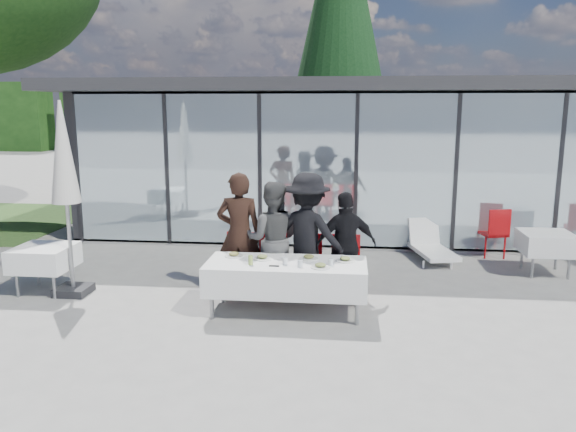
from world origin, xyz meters
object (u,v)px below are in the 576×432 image
Objects in this scene: diner_a at (239,234)px; lounger at (430,245)px; diner_chair_c at (307,263)px; conifer_tree at (340,14)px; diner_d at (346,246)px; plate_b at (262,257)px; diner_c at (308,236)px; plate_extra at (320,266)px; plate_d at (345,259)px; spare_chair_b at (496,231)px; juice_bottle at (251,260)px; diner_chair_a at (240,261)px; diner_chair_d at (345,264)px; spare_table_right at (546,243)px; folded_eyeglasses at (274,266)px; dining_table at (286,277)px; spare_table_left at (44,258)px; market_umbrella at (64,167)px; diner_b at (272,239)px; plate_a at (234,255)px; plate_c at (309,257)px; diner_chair_b at (272,262)px.

lounger is (3.27, 2.44, -0.71)m from diner_a.
diner_chair_c is 13.08m from conifer_tree.
plate_b is (-1.19, -0.63, -0.05)m from diner_d.
diner_a is 1.00× the size of diner_c.
plate_d is at bearing 48.09° from plate_extra.
juice_bottle is at bearing -139.61° from spare_chair_b.
diner_c is at bearing 104.21° from plate_extra.
diner_chair_a is 1.00× the size of diner_chair_d.
diner_a is at bearing -162.41° from spare_table_right.
folded_eyeglasses is (-0.39, -0.98, 0.22)m from diner_chair_c.
dining_table is 0.58m from juice_bottle.
folded_eyeglasses is at bearing 27.57° from diner_d.
diner_a is 1.64m from plate_extra.
diner_chair_d is at bearing -88.27° from conifer_tree.
plate_extra is at bearing -145.76° from spare_table_right.
diner_chair_c is 6.96× the size of folded_eyeglasses.
juice_bottle reaches higher than lounger.
spare_table_left is at bearing 2.51° from diner_a.
juice_bottle reaches higher than spare_table_left.
plate_b is at bearing -134.15° from diner_chair_c.
conifer_tree reaches higher than diner_chair_d.
diner_chair_a is at bearing 6.38° from market_umbrella.
diner_chair_c is 4.16m from spare_table_left.
juice_bottle is (-0.18, -0.94, -0.08)m from diner_b.
diner_chair_c is 1.07m from folded_eyeglasses.
plate_a is at bearing 0.44° from diner_d.
spare_chair_b is at bearing 37.23° from diner_chair_c.
plate_a is 5.52m from spare_chair_b.
plate_b is 5.23m from spare_chair_b.
diner_a reaches higher than plate_c.
diner_chair_b is 0.85m from plate_c.
diner_c is 7.14× the size of plate_a.
spare_chair_b reaches higher than lounger.
conifer_tree is at bearing 84.17° from plate_a.
spare_table_right is at bearing 17.64° from diner_chair_a.
plate_d is (0.58, -0.61, -0.19)m from diner_c.
plate_c is at bearing -42.39° from diner_chair_b.
conifer_tree reaches higher than diner_d.
dining_table is 5.03m from spare_chair_b.
diner_chair_a is at bearing 126.01° from plate_b.
diner_chair_b and diner_chair_c have the same top height.
spare_table_right is (5.14, 1.63, -0.41)m from diner_a.
plate_b is at bearing -141.34° from spare_chair_b.
lounger is at bearing 41.55° from diner_chair_b.
diner_chair_a is 1.67m from diner_d.
dining_table is 1.16m from diner_d.
juice_bottle is (-0.72, -0.94, -0.15)m from diner_c.
plate_d is at bearing -28.22° from diner_chair_b.
diner_b is 1.26m from plate_extra.
diner_chair_d reaches higher than folded_eyeglasses.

